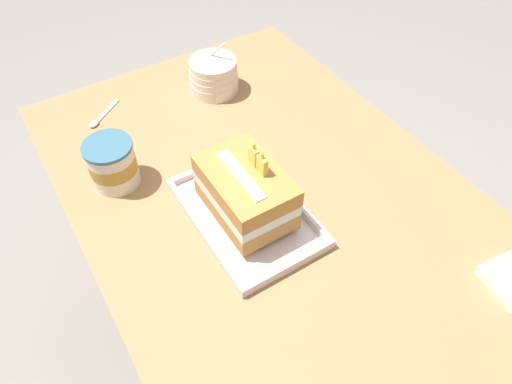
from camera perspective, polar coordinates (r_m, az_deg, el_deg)
name	(u,v)px	position (r m, az deg, el deg)	size (l,w,h in m)	color
ground_plane	(262,335)	(1.67, 0.73, -17.09)	(8.00, 8.00, 0.00)	gray
dining_table	(264,218)	(1.12, 1.04, -3.14)	(1.15, 0.80, 0.76)	#9E754C
foil_tray	(246,214)	(0.97, -1.19, -2.70)	(0.32, 0.21, 0.02)	silver
birthday_cake	(246,191)	(0.92, -1.25, 0.06)	(0.20, 0.13, 0.16)	#B8803F
bowl_stack	(214,76)	(1.28, -5.18, 13.97)	(0.13, 0.13, 0.14)	silver
ice_cream_tub	(112,164)	(1.05, -17.16, 3.34)	(0.11, 0.11, 0.11)	silver
serving_spoon_near_tray	(99,119)	(1.26, -18.69, 8.43)	(0.09, 0.11, 0.01)	silver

